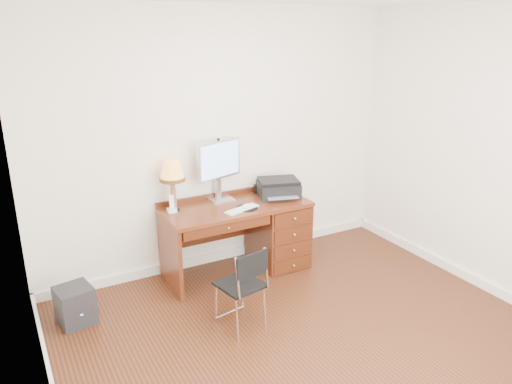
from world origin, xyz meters
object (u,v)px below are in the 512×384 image
chair (243,281)px  leg_lamp (172,174)px  desk (263,229)px  phone (172,207)px  equipment_box (75,305)px  monitor (220,163)px  printer (278,188)px

chair → leg_lamp: bearing=88.8°
desk → leg_lamp: leg_lamp is taller
phone → equipment_box: 1.25m
leg_lamp → equipment_box: size_ratio=1.51×
monitor → leg_lamp: (-0.54, -0.07, -0.02)m
monitor → chair: size_ratio=0.85×
leg_lamp → monitor: bearing=7.3°
desk → printer: bearing=7.8°
desk → chair: desk is taller
chair → equipment_box: size_ratio=2.20×
phone → equipment_box: size_ratio=0.51×
phone → leg_lamp: bearing=52.3°
monitor → equipment_box: 1.93m
printer → leg_lamp: 1.17m
desk → chair: bearing=-127.2°
desk → leg_lamp: 1.18m
monitor → phone: size_ratio=3.62×
desk → phone: size_ratio=8.58×
desk → printer: 0.48m
chair → phone: bearing=91.0°
printer → monitor: bearing=178.3°
monitor → chair: (-0.35, -1.20, -0.69)m
desk → monitor: monitor is taller
monitor → equipment_box: bearing=177.4°
printer → phone: (-1.17, 0.09, -0.04)m
desk → monitor: size_ratio=2.37×
monitor → phone: 0.68m
phone → chair: bearing=-74.2°
printer → leg_lamp: size_ratio=0.98×
chair → equipment_box: 1.51m
phone → equipment_box: phone is taller
desk → monitor: (-0.39, 0.23, 0.74)m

